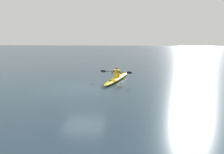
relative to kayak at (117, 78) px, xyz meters
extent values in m
plane|color=#233847|center=(1.85, 2.64, -0.13)|extent=(160.00, 160.00, 0.00)
ellipsoid|color=#EAB214|center=(0.00, 0.00, 0.00)|extent=(1.72, 5.05, 0.25)
torus|color=black|center=(-0.02, -0.07, 0.10)|extent=(0.64, 0.64, 0.04)
cylinder|color=black|center=(0.34, 1.48, 0.11)|extent=(0.18, 0.18, 0.02)
cylinder|color=yellow|center=(0.01, 0.06, 0.39)|extent=(0.38, 0.38, 0.53)
sphere|color=#936B4C|center=(0.01, 0.06, 0.76)|extent=(0.21, 0.21, 0.21)
cylinder|color=black|center=(0.06, 0.26, 0.51)|extent=(1.92, 0.48, 0.03)
ellipsoid|color=black|center=(-0.89, 0.48, 0.51)|extent=(0.40, 0.13, 0.17)
ellipsoid|color=black|center=(1.01, 0.04, 0.51)|extent=(0.40, 0.13, 0.17)
cylinder|color=#936B4C|center=(-0.25, 0.21, 0.46)|extent=(0.30, 0.19, 0.34)
cylinder|color=#936B4C|center=(0.31, 0.08, 0.46)|extent=(0.26, 0.24, 0.34)
camera|label=1|loc=(-1.15, 14.01, 2.81)|focal=31.48mm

